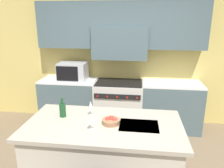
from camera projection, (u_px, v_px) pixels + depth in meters
name	position (u px, v px, depth m)	size (l,w,h in m)	color
back_cabinetry	(121.00, 46.00, 4.27)	(10.00, 0.46, 2.70)	#DBC166
back_counter	(119.00, 104.00, 4.35)	(3.12, 0.62, 0.93)	#4C6066
range_stove	(119.00, 104.00, 4.34)	(0.92, 0.70, 0.92)	beige
microwave	(73.00, 71.00, 4.28)	(0.54, 0.43, 0.34)	#B7B7BC
kitchen_island	(104.00, 158.00, 2.64)	(1.80, 0.96, 0.94)	beige
wine_bottle	(63.00, 110.00, 2.66)	(0.08, 0.08, 0.24)	#194723
wine_glass_near	(91.00, 119.00, 2.32)	(0.06, 0.06, 0.20)	white
wine_glass_far	(91.00, 106.00, 2.67)	(0.06, 0.06, 0.20)	white
fruit_bowl	(111.00, 121.00, 2.50)	(0.21, 0.21, 0.08)	#996B47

